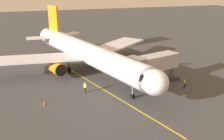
% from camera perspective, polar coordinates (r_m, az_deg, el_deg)
% --- Properties ---
extents(ground_plane, '(220.00, 220.00, 0.00)m').
position_cam_1_polar(ground_plane, '(52.36, -4.19, -0.78)').
color(ground_plane, '#424244').
extents(apron_lead_in_line, '(12.25, 38.22, 0.01)m').
position_cam_1_polar(apron_lead_in_line, '(46.90, -3.39, -3.13)').
color(apron_lead_in_line, yellow).
rests_on(apron_lead_in_line, ground).
extents(airplane, '(33.20, 39.40, 11.50)m').
position_cam_1_polar(airplane, '(51.44, -5.21, 3.50)').
color(airplane, silver).
rests_on(airplane, ground).
extents(jet_bridge, '(11.40, 5.89, 5.40)m').
position_cam_1_polar(jet_bridge, '(45.65, 7.71, 1.12)').
color(jet_bridge, '#B7B7BC').
rests_on(jet_bridge, ground).
extents(ground_crew_marshaller, '(0.42, 0.47, 1.71)m').
position_cam_1_polar(ground_crew_marshaller, '(46.88, 14.87, -2.60)').
color(ground_crew_marshaller, '#23232D').
rests_on(ground_crew_marshaller, ground).
extents(ground_crew_wing_walker, '(0.47, 0.41, 1.71)m').
position_cam_1_polar(ground_crew_wing_walker, '(43.68, -5.63, -3.63)').
color(ground_crew_wing_walker, '#23232D').
rests_on(ground_crew_wing_walker, ground).
extents(ground_crew_loader, '(0.45, 0.46, 1.71)m').
position_cam_1_polar(ground_crew_loader, '(51.28, 7.02, -0.25)').
color(ground_crew_loader, '#23232D').
rests_on(ground_crew_loader, ground).
extents(belt_loader_near_nose, '(2.95, 4.67, 2.32)m').
position_cam_1_polar(belt_loader_near_nose, '(57.16, 9.09, 1.47)').
color(belt_loader_near_nose, white).
rests_on(belt_loader_near_nose, ground).
extents(safety_cone_nose_left, '(0.32, 0.32, 0.55)m').
position_cam_1_polar(safety_cone_nose_left, '(40.86, -13.94, -6.70)').
color(safety_cone_nose_left, '#F2590F').
rests_on(safety_cone_nose_left, ground).
extents(safety_cone_nose_right, '(0.32, 0.32, 0.55)m').
position_cam_1_polar(safety_cone_nose_right, '(49.54, 21.01, -2.85)').
color(safety_cone_nose_right, '#F2590F').
rests_on(safety_cone_nose_right, ground).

